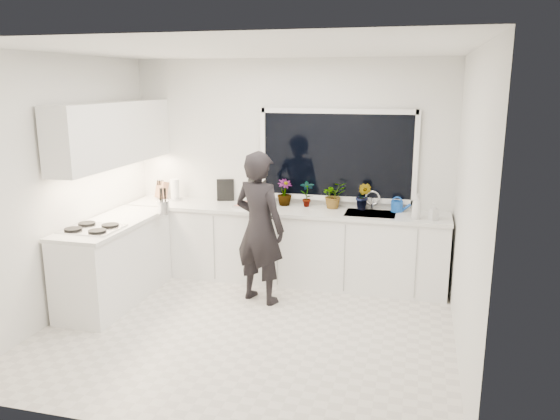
# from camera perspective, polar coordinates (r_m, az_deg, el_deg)

# --- Properties ---
(floor) EXTENTS (4.00, 3.50, 0.02)m
(floor) POSITION_cam_1_polar(r_m,az_deg,el_deg) (5.62, -3.37, -12.39)
(floor) COLOR beige
(floor) RESTS_ON ground
(wall_back) EXTENTS (4.00, 0.02, 2.70)m
(wall_back) POSITION_cam_1_polar(r_m,az_deg,el_deg) (6.84, 1.00, 4.27)
(wall_back) COLOR white
(wall_back) RESTS_ON ground
(wall_left) EXTENTS (0.02, 3.50, 2.70)m
(wall_left) POSITION_cam_1_polar(r_m,az_deg,el_deg) (6.10, -21.86, 2.20)
(wall_left) COLOR white
(wall_left) RESTS_ON ground
(wall_right) EXTENTS (0.02, 3.50, 2.70)m
(wall_right) POSITION_cam_1_polar(r_m,az_deg,el_deg) (4.95, 19.15, 0.04)
(wall_right) COLOR white
(wall_right) RESTS_ON ground
(ceiling) EXTENTS (4.00, 3.50, 0.02)m
(ceiling) POSITION_cam_1_polar(r_m,az_deg,el_deg) (5.07, -3.80, 16.52)
(ceiling) COLOR white
(ceiling) RESTS_ON wall_back
(window) EXTENTS (1.80, 0.02, 1.00)m
(window) POSITION_cam_1_polar(r_m,az_deg,el_deg) (6.67, 5.98, 5.70)
(window) COLOR black
(window) RESTS_ON wall_back
(base_cabinets_back) EXTENTS (3.92, 0.58, 0.88)m
(base_cabinets_back) POSITION_cam_1_polar(r_m,az_deg,el_deg) (6.75, 0.35, -3.78)
(base_cabinets_back) COLOR white
(base_cabinets_back) RESTS_ON floor
(base_cabinets_left) EXTENTS (0.58, 1.60, 0.88)m
(base_cabinets_left) POSITION_cam_1_polar(r_m,az_deg,el_deg) (6.41, -16.86, -5.31)
(base_cabinets_left) COLOR white
(base_cabinets_left) RESTS_ON floor
(countertop_back) EXTENTS (3.94, 0.62, 0.04)m
(countertop_back) POSITION_cam_1_polar(r_m,az_deg,el_deg) (6.63, 0.33, 0.00)
(countertop_back) COLOR silver
(countertop_back) RESTS_ON base_cabinets_back
(countertop_left) EXTENTS (0.62, 1.60, 0.04)m
(countertop_left) POSITION_cam_1_polar(r_m,az_deg,el_deg) (6.29, -17.13, -1.33)
(countertop_left) COLOR silver
(countertop_left) RESTS_ON base_cabinets_left
(upper_cabinets) EXTENTS (0.34, 2.10, 0.70)m
(upper_cabinets) POSITION_cam_1_polar(r_m,az_deg,el_deg) (6.49, -17.01, 7.65)
(upper_cabinets) COLOR white
(upper_cabinets) RESTS_ON wall_left
(sink) EXTENTS (0.58, 0.42, 0.14)m
(sink) POSITION_cam_1_polar(r_m,az_deg,el_deg) (6.47, 9.40, -0.77)
(sink) COLOR silver
(sink) RESTS_ON countertop_back
(faucet) EXTENTS (0.03, 0.03, 0.22)m
(faucet) POSITION_cam_1_polar(r_m,az_deg,el_deg) (6.63, 9.62, 0.98)
(faucet) COLOR silver
(faucet) RESTS_ON countertop_back
(stovetop) EXTENTS (0.56, 0.48, 0.03)m
(stovetop) POSITION_cam_1_polar(r_m,az_deg,el_deg) (6.00, -19.05, -1.79)
(stovetop) COLOR black
(stovetop) RESTS_ON countertop_left
(person) EXTENTS (0.72, 0.59, 1.70)m
(person) POSITION_cam_1_polar(r_m,az_deg,el_deg) (6.01, -2.16, -1.86)
(person) COLOR black
(person) RESTS_ON floor
(pizza_tray) EXTENTS (0.49, 0.38, 0.03)m
(pizza_tray) POSITION_cam_1_polar(r_m,az_deg,el_deg) (6.69, -2.66, 0.43)
(pizza_tray) COLOR silver
(pizza_tray) RESTS_ON countertop_back
(pizza) EXTENTS (0.45, 0.34, 0.01)m
(pizza) POSITION_cam_1_polar(r_m,az_deg,el_deg) (6.69, -2.66, 0.57)
(pizza) COLOR #BD4019
(pizza) RESTS_ON pizza_tray
(watering_can) EXTENTS (0.15, 0.15, 0.13)m
(watering_can) POSITION_cam_1_polar(r_m,az_deg,el_deg) (6.58, 12.11, 0.38)
(watering_can) COLOR #1249AE
(watering_can) RESTS_ON countertop_back
(paper_towel_roll) EXTENTS (0.13, 0.13, 0.26)m
(paper_towel_roll) POSITION_cam_1_polar(r_m,az_deg,el_deg) (7.19, -10.92, 2.04)
(paper_towel_roll) COLOR white
(paper_towel_roll) RESTS_ON countertop_back
(knife_block) EXTENTS (0.16, 0.14, 0.22)m
(knife_block) POSITION_cam_1_polar(r_m,az_deg,el_deg) (7.32, -12.25, 2.01)
(knife_block) COLOR #A27D4B
(knife_block) RESTS_ON countertop_back
(utensil_crock) EXTENTS (0.16, 0.16, 0.16)m
(utensil_crock) POSITION_cam_1_polar(r_m,az_deg,el_deg) (6.45, -12.08, 0.25)
(utensil_crock) COLOR #B4B3B8
(utensil_crock) RESTS_ON countertop_left
(picture_frame_large) EXTENTS (0.21, 0.09, 0.28)m
(picture_frame_large) POSITION_cam_1_polar(r_m,az_deg,el_deg) (7.07, -5.72, 2.10)
(picture_frame_large) COLOR black
(picture_frame_large) RESTS_ON countertop_back
(picture_frame_small) EXTENTS (0.25, 0.06, 0.30)m
(picture_frame_small) POSITION_cam_1_polar(r_m,az_deg,el_deg) (6.93, -2.47, 2.03)
(picture_frame_small) COLOR black
(picture_frame_small) RESTS_ON countertop_back
(herb_plants) EXTENTS (1.20, 0.37, 0.33)m
(herb_plants) POSITION_cam_1_polar(r_m,az_deg,el_deg) (6.65, 4.67, 1.63)
(herb_plants) COLOR #26662D
(herb_plants) RESTS_ON countertop_back
(soap_bottles) EXTENTS (0.31, 0.13, 0.28)m
(soap_bottles) POSITION_cam_1_polar(r_m,az_deg,el_deg) (6.26, 14.59, 0.19)
(soap_bottles) COLOR #D8BF66
(soap_bottles) RESTS_ON countertop_back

